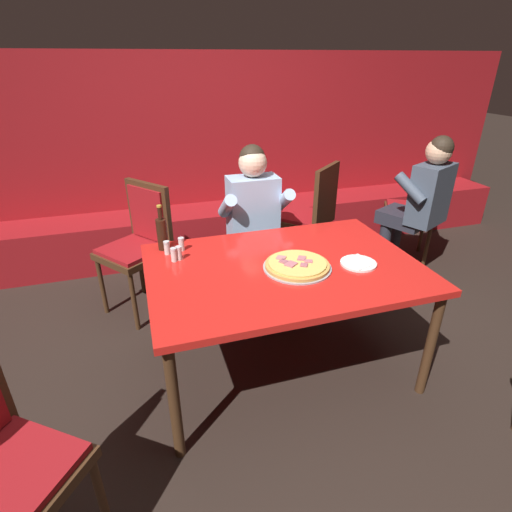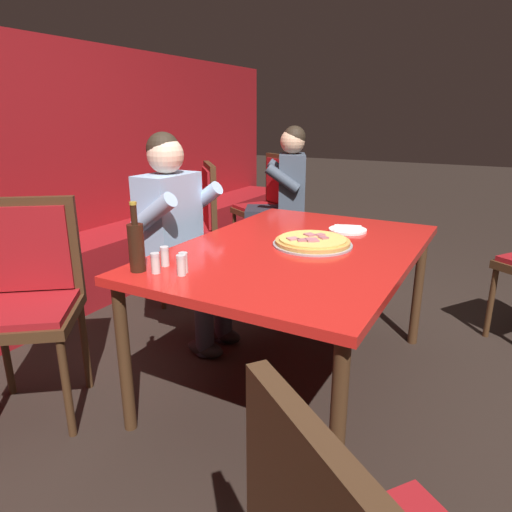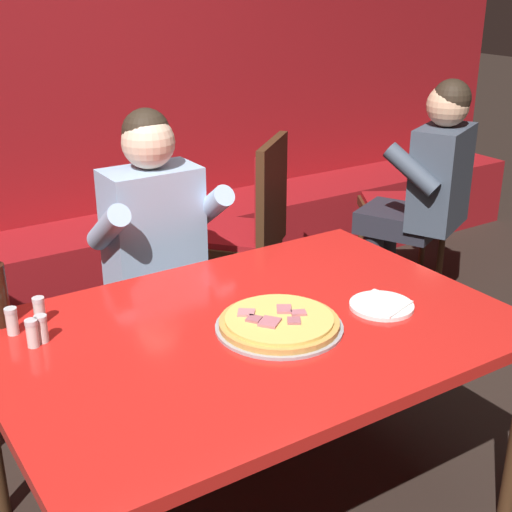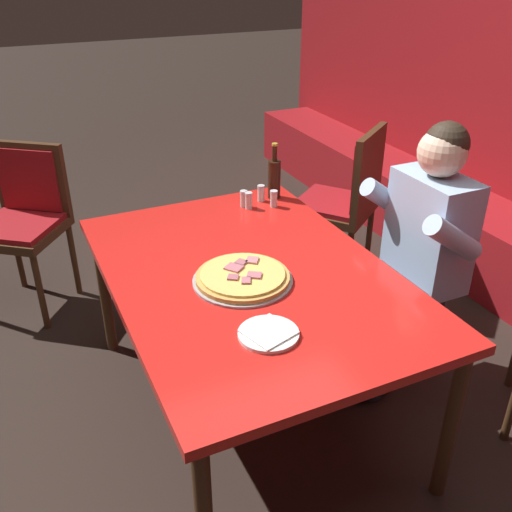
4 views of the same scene
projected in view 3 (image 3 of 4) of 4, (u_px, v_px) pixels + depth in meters
The scene contains 13 objects.
booth_wall_panel at pixel (34, 132), 3.82m from camera, with size 6.80×0.16×1.90m, color maroon.
booth_bench at pixel (67, 275), 3.84m from camera, with size 6.46×0.48×0.46m, color maroon.
main_dining_table at pixel (253, 344), 2.23m from camera, with size 1.58×1.09×0.74m.
pizza at pixel (279, 323), 2.18m from camera, with size 0.40×0.40×0.05m.
plate_white_paper at pixel (382, 305), 2.32m from camera, with size 0.21×0.21×0.02m.
shaker_oregano at pixel (12, 322), 2.14m from camera, with size 0.04×0.04×0.09m.
shaker_black_pepper at pixel (40, 311), 2.21m from camera, with size 0.04×0.04×0.09m.
shaker_red_pepper_flakes at pixel (33, 334), 2.07m from camera, with size 0.04×0.04×0.09m.
shaker_parmesan at pixel (42, 330), 2.10m from camera, with size 0.04×0.04×0.09m.
diner_seated_blue_shirt at pixel (163, 254), 2.86m from camera, with size 0.53×0.53×1.27m.
dining_chair_near_left at pixel (248, 224), 3.50m from camera, with size 0.62×0.62×1.02m.
dining_chair_side_aisle at pixel (417, 194), 4.02m from camera, with size 0.60×0.60×1.01m.
diner_standing_companion at pixel (423, 189), 3.69m from camera, with size 0.61×0.63×1.27m.
Camera 3 is at (-1.06, -1.65, 1.77)m, focal length 50.00 mm.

